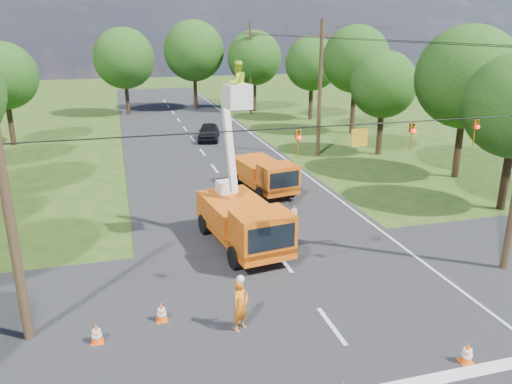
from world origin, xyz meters
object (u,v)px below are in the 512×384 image
object	(u,v)px
second_truck	(265,174)
traffic_cone_2	(289,228)
tree_right_c	(384,85)
distant_car	(209,132)
traffic_cone_1	(467,353)
traffic_cone_3	(294,211)
traffic_cone_7	(272,174)
tree_far_c	(254,58)
tree_right_b	(467,77)
tree_right_d	(356,59)
tree_far_a	(124,58)
traffic_cone_4	(162,312)
traffic_cone_5	(97,333)
ground_worker	(241,305)
pole_right_far	(251,68)
pole_left	(7,205)
tree_right_e	(312,64)
tree_far_b	(194,51)
tree_left_f	(3,76)
bucket_truck	(243,211)
pole_right_mid	(320,88)

from	to	relation	value
second_truck	traffic_cone_2	world-z (taller)	second_truck
tree_right_c	distant_car	bearing A→B (deg)	144.57
traffic_cone_1	traffic_cone_3	size ratio (longest dim) A/B	1.00
traffic_cone_7	traffic_cone_2	bearing A→B (deg)	-102.23
second_truck	traffic_cone_3	world-z (taller)	second_truck
tree_right_c	tree_far_c	bearing A→B (deg)	99.14
tree_right_b	tree_right_c	xyz separation A→B (m)	(-1.80, 7.00, -1.12)
tree_right_d	tree_far_a	size ratio (longest dim) A/B	1.02
traffic_cone_4	tree_right_b	bearing A→B (deg)	30.86
traffic_cone_5	second_truck	bearing A→B (deg)	54.66
ground_worker	traffic_cone_1	bearing A→B (deg)	-67.60
pole_right_far	pole_left	world-z (taller)	pole_right_far
traffic_cone_2	tree_far_a	size ratio (longest dim) A/B	0.07
traffic_cone_2	traffic_cone_4	distance (m)	8.72
traffic_cone_1	tree_far_a	size ratio (longest dim) A/B	0.07
traffic_cone_1	tree_right_c	world-z (taller)	tree_right_c
tree_right_e	tree_far_b	xyz separation A→B (m)	(-10.80, 10.00, 1.00)
traffic_cone_1	tree_left_f	bearing A→B (deg)	117.16
pole_left	tree_far_b	bearing A→B (deg)	74.48
bucket_truck	tree_far_c	bearing A→B (deg)	65.87
traffic_cone_4	tree_far_a	world-z (taller)	tree_far_a
pole_left	tree_far_a	size ratio (longest dim) A/B	0.95
traffic_cone_3	tree_far_a	world-z (taller)	tree_far_a
traffic_cone_7	tree_right_c	xyz separation A→B (m)	(10.06, 4.34, 4.95)
tree_right_b	tree_right_e	xyz separation A→B (m)	(-1.20, 23.00, -0.62)
traffic_cone_4	tree_far_c	xyz separation A→B (m)	(14.85, 42.16, 5.70)
tree_far_c	bucket_truck	bearing A→B (deg)	-106.17
traffic_cone_7	pole_right_far	bearing A→B (deg)	78.06
pole_right_far	tree_right_d	distance (m)	14.53
ground_worker	tree_left_f	distance (m)	33.86
traffic_cone_1	traffic_cone_5	xyz separation A→B (m)	(-10.45, 3.93, 0.00)
ground_worker	pole_right_far	bearing A→B (deg)	36.99
tree_far_c	traffic_cone_2	bearing A→B (deg)	-102.88
tree_right_b	tree_right_e	bearing A→B (deg)	92.99
second_truck	pole_right_mid	size ratio (longest dim) A/B	0.58
tree_right_d	tree_far_c	size ratio (longest dim) A/B	1.06
tree_right_b	tree_far_a	size ratio (longest dim) A/B	1.02
traffic_cone_4	pole_left	distance (m)	5.87
pole_left	tree_right_d	xyz separation A→B (m)	(24.30, 27.00, 2.18)
second_truck	traffic_cone_4	bearing A→B (deg)	-129.30
bucket_truck	tree_far_b	xyz separation A→B (m)	(4.26, 40.09, 5.09)
bucket_truck	tree_right_d	bearing A→B (deg)	46.03
second_truck	traffic_cone_2	size ratio (longest dim) A/B	8.23
pole_right_mid	tree_right_d	bearing A→B (deg)	48.01
tree_right_b	tree_far_b	size ratio (longest dim) A/B	0.93
ground_worker	traffic_cone_7	bearing A→B (deg)	31.71
tree_left_f	tree_far_c	distance (m)	27.10
traffic_cone_4	tree_right_c	size ratio (longest dim) A/B	0.09
traffic_cone_3	traffic_cone_5	world-z (taller)	same
distant_car	tree_right_d	world-z (taller)	tree_right_d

